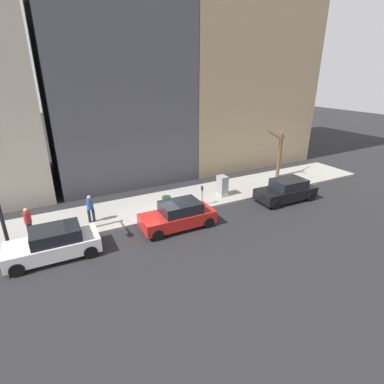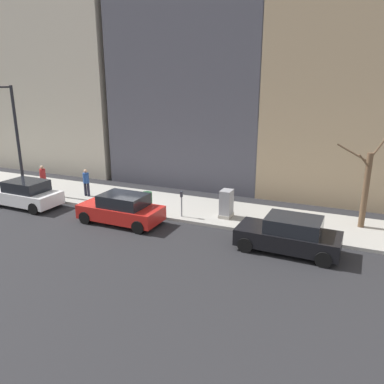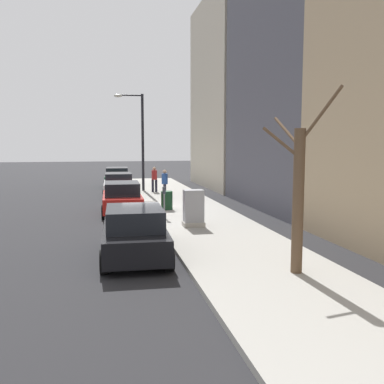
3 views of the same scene
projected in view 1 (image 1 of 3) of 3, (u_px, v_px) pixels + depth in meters
The scene contains 13 objects.
ground_plane at pixel (161, 220), 18.03m from camera, with size 120.00×120.00×0.00m, color #232326.
sidewalk at pixel (149, 207), 19.64m from camera, with size 4.00×36.00×0.15m, color #9E9B93.
parked_car_black at pixel (286, 190), 20.56m from camera, with size 2.03×4.25×1.52m.
parked_car_red at pixel (178, 215), 16.97m from camera, with size 1.96×4.22×1.52m.
parked_car_white at pixel (54, 243), 14.20m from camera, with size 1.99×4.23×1.52m.
parking_meter at pixel (202, 194), 19.37m from camera, with size 0.14×0.10×1.35m.
utility_box at pixel (222, 186), 21.03m from camera, with size 0.83×0.61×1.43m.
bare_tree at pixel (279, 154), 24.38m from camera, with size 1.48×2.25×4.56m.
trash_bin at pixel (167, 203), 18.88m from camera, with size 0.56×0.56×0.90m, color #14381E.
pedestrian_near_meter at pixel (90, 207), 17.18m from camera, with size 0.36×0.40×1.66m.
pedestrian_midblock at pixel (28, 221), 15.59m from camera, with size 0.38×0.36×1.66m.
office_tower_left at pixel (224, 53), 29.16m from camera, with size 12.62×12.62×19.95m, color tan.
office_block_center at pixel (111, 81), 24.17m from camera, with size 10.47×10.47×15.25m, color #4C4C56.
Camera 1 is at (-15.10, 5.87, 8.30)m, focal length 28.00 mm.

